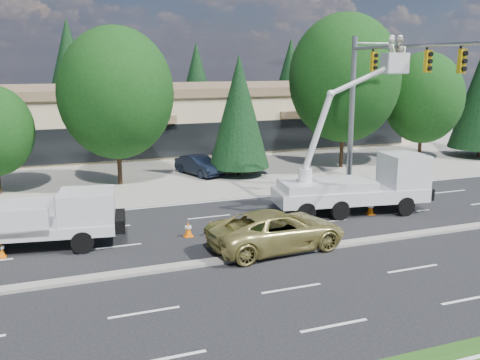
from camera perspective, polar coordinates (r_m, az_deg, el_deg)
name	(u,v)px	position (r m, az deg, el deg)	size (l,w,h in m)	color
ground	(255,257)	(21.22, 1.65, -8.24)	(140.00, 140.00, 0.00)	black
concrete_apron	(151,167)	(39.80, -9.43, 1.39)	(140.00, 22.00, 0.01)	gray
road_median	(255,256)	(21.20, 1.65, -8.09)	(120.00, 0.55, 0.12)	gray
strip_mall	(128,116)	(49.13, -11.91, 6.69)	(50.40, 15.40, 5.50)	tan
tree_front_d	(116,93)	(33.71, -13.09, 9.02)	(7.00, 7.00, 9.71)	#332114
tree_front_e	(239,111)	(35.79, -0.10, 7.33)	(4.09, 4.09, 8.07)	#332114
tree_front_f	(344,78)	(39.22, 11.08, 10.62)	(7.91, 7.91, 10.97)	#332114
tree_front_g	(423,98)	(43.38, 18.97, 8.29)	(6.02, 6.02, 8.35)	#332114
tree_back_b	(69,72)	(60.46, -17.74, 10.89)	(6.16, 6.16, 12.15)	#332114
tree_back_c	(197,82)	(62.90, -4.64, 10.33)	(4.99, 4.99, 9.83)	#332114
tree_back_d	(290,78)	(67.25, 5.39, 10.76)	(5.33, 5.33, 10.51)	#332114
signal_mast	(375,89)	(30.96, 14.15, 9.39)	(2.76, 10.16, 9.00)	gray
utility_pickup	(52,225)	(23.39, -19.46, -4.53)	(6.30, 3.14, 2.31)	silver
bucket_truck	(364,176)	(27.69, 13.07, 0.43)	(7.98, 3.45, 8.79)	silver
traffic_cone_a	(0,249)	(23.07, -24.19, -6.75)	(0.40, 0.40, 0.70)	#E16307
traffic_cone_b	(188,229)	(23.67, -5.54, -5.22)	(0.40, 0.40, 0.70)	#E16307
traffic_cone_c	(211,228)	(23.67, -3.15, -5.18)	(0.40, 0.40, 0.70)	#E16307
traffic_cone_d	(371,208)	(27.70, 13.75, -2.91)	(0.40, 0.40, 0.70)	#E16307
minivan	(277,230)	(21.94, 4.00, -5.35)	(2.66, 5.76, 1.60)	tan
parked_car_east	(199,165)	(36.43, -4.42, 1.57)	(1.41, 4.04, 1.33)	black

